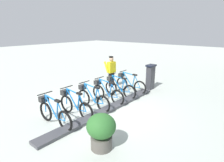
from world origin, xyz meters
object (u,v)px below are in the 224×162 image
at_px(bike_docked_3, 92,98).
at_px(bike_docked_4, 74,105).
at_px(payment_kiosk, 150,77).
at_px(planter_bush, 101,130).
at_px(bike_docked_2, 106,92).
at_px(worker_near_rack, 111,71).
at_px(bike_docked_0, 129,83).
at_px(bike_docked_5, 53,113).
at_px(bike_docked_1, 119,88).

xyz_separation_m(bike_docked_3, bike_docked_4, (0.00, 0.85, 0.00)).
height_order(payment_kiosk, planter_bush, payment_kiosk).
distance_m(bike_docked_2, worker_near_rack, 2.07).
bearing_deg(bike_docked_4, bike_docked_0, -90.00).
bearing_deg(planter_bush, bike_docked_5, 2.59).
distance_m(bike_docked_2, planter_bush, 3.20).
bearing_deg(bike_docked_0, worker_near_rack, 2.08).
xyz_separation_m(bike_docked_4, worker_near_rack, (1.13, -3.37, 0.48)).
distance_m(bike_docked_5, planter_bush, 2.03).
relative_size(bike_docked_3, worker_near_rack, 1.04).
xyz_separation_m(bike_docked_0, bike_docked_4, (0.00, 3.42, 0.00)).
height_order(bike_docked_5, planter_bush, bike_docked_5).
bearing_deg(payment_kiosk, bike_docked_4, 82.68).
height_order(bike_docked_1, bike_docked_4, same).
bearing_deg(bike_docked_0, bike_docked_1, 90.00).
distance_m(payment_kiosk, planter_bush, 5.41).
height_order(bike_docked_0, bike_docked_5, same).
relative_size(bike_docked_3, bike_docked_5, 1.00).
relative_size(bike_docked_0, bike_docked_2, 1.00).
distance_m(bike_docked_0, bike_docked_4, 3.42).
xyz_separation_m(bike_docked_0, bike_docked_1, (0.00, 0.85, 0.00)).
bearing_deg(bike_docked_0, bike_docked_3, 90.00).
bearing_deg(bike_docked_2, bike_docked_5, 90.00).
relative_size(bike_docked_0, bike_docked_1, 1.00).
bearing_deg(bike_docked_0, bike_docked_5, 90.00).
height_order(bike_docked_0, worker_near_rack, worker_near_rack).
relative_size(bike_docked_1, bike_docked_4, 1.00).
relative_size(worker_near_rack, planter_bush, 1.71).
bearing_deg(planter_bush, worker_near_rack, -52.64).
height_order(bike_docked_3, planter_bush, bike_docked_3).
bearing_deg(worker_near_rack, bike_docked_2, 124.15).
xyz_separation_m(payment_kiosk, bike_docked_0, (0.57, 1.03, -0.24)).
distance_m(bike_docked_0, bike_docked_1, 0.85).
height_order(bike_docked_3, bike_docked_4, same).
xyz_separation_m(bike_docked_2, bike_docked_5, (0.00, 2.56, 0.00)).
xyz_separation_m(bike_docked_4, planter_bush, (-2.03, 0.76, 0.11)).
bearing_deg(bike_docked_4, bike_docked_3, -90.00).
height_order(bike_docked_1, worker_near_rack, worker_near_rack).
xyz_separation_m(bike_docked_3, planter_bush, (-2.03, 1.62, 0.11)).
bearing_deg(bike_docked_3, bike_docked_1, -90.00).
xyz_separation_m(payment_kiosk, bike_docked_1, (0.57, 1.89, -0.24)).
xyz_separation_m(bike_docked_0, bike_docked_5, (0.00, 4.27, 0.00)).
bearing_deg(bike_docked_5, bike_docked_0, -90.00).
xyz_separation_m(bike_docked_0, worker_near_rack, (1.13, 0.04, 0.48)).
xyz_separation_m(bike_docked_3, bike_docked_5, (0.00, 1.71, 0.00)).
distance_m(bike_docked_1, bike_docked_3, 1.71).
height_order(bike_docked_0, bike_docked_4, same).
distance_m(bike_docked_3, worker_near_rack, 2.80).
xyz_separation_m(payment_kiosk, planter_bush, (-1.46, 5.21, -0.12)).
bearing_deg(worker_near_rack, bike_docked_3, 114.15).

